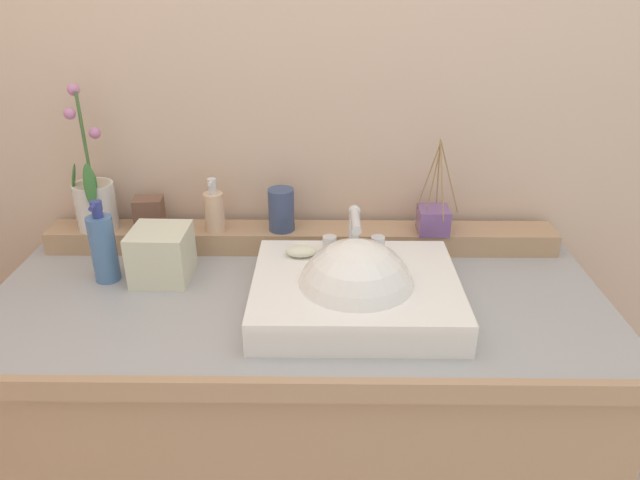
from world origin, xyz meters
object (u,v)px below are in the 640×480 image
Objects in this scene: sink_basin at (356,295)px; reed_diffuser at (433,219)px; soap_bar at (301,251)px; tissue_box at (161,254)px; tumbler_cup at (281,210)px; trinket_box at (149,213)px; soap_dispenser at (214,210)px; lotion_bottle at (103,247)px; potted_plant at (94,199)px.

reed_diffuser is (0.20, 0.28, 0.06)m from sink_basin.
tissue_box is at bearing 175.49° from soap_bar.
soap_bar is at bearing -4.51° from tissue_box.
reed_diffuser reaches higher than tumbler_cup.
soap_dispenser is at bearing -12.17° from trinket_box.
tissue_box is at bearing -125.06° from soap_dispenser.
soap_bar is 0.28m from soap_dispenser.
reed_diffuser is 0.79m from lotion_bottle.
potted_plant is at bearing 177.02° from soap_dispenser.
trinket_box is (0.13, 0.00, -0.04)m from potted_plant.
reed_diffuser is 0.66m from tissue_box.
soap_dispenser is 1.27× the size of tumbler_cup.
potted_plant is 4.52× the size of trinket_box.
lotion_bottle is (-0.06, -0.17, -0.01)m from trinket_box.
lotion_bottle is at bearing 177.92° from soap_bar.
lotion_bottle reaches higher than trinket_box.
soap_bar is at bearing -72.37° from tumbler_cup.
reed_diffuser reaches higher than tissue_box.
sink_basin is 0.17m from soap_bar.
tissue_box is at bearing -72.97° from trinket_box.
lotion_bottle is at bearing -157.93° from tumbler_cup.
reed_diffuser is (0.38, -0.01, -0.02)m from tumbler_cup.
sink_basin is 0.35m from reed_diffuser.
tissue_box is at bearing -167.53° from reed_diffuser.
sink_basin is 0.34m from tumbler_cup.
soap_bar is at bearing -19.41° from potted_plant.
soap_bar is 0.64× the size of tumbler_cup.
soap_bar is 0.45m from lotion_bottle.
sink_basin is 2.21× the size of lotion_bottle.
soap_dispenser is 0.58× the size of reed_diffuser.
sink_basin is at bearing -12.42° from lotion_bottle.
trinket_box is 0.18m from tissue_box.
lotion_bottle is at bearing -146.29° from soap_dispenser.
tissue_box is (-0.10, -0.14, -0.05)m from soap_dispenser.
tumbler_cup is at bearing 29.48° from tissue_box.
potted_plant reaches higher than soap_bar.
lotion_bottle is (-0.78, -0.15, -0.01)m from reed_diffuser.
trinket_box is (-0.51, 0.30, 0.06)m from sink_basin.
trinket_box is at bearing 149.83° from sink_basin.
lotion_bottle is (-0.40, -0.16, -0.03)m from tumbler_cup.
potted_plant reaches higher than tumbler_cup.
potted_plant reaches higher than trinket_box.
sink_basin reaches higher than tissue_box.
reed_diffuser is 3.02× the size of trinket_box.
trinket_box reaches higher than soap_bar.
potted_plant reaches higher than sink_basin.
reed_diffuser is at bearing -1.24° from tumbler_cup.
soap_bar is 0.51× the size of soap_dispenser.
soap_bar is (-0.12, 0.11, 0.05)m from sink_basin.
soap_bar is 0.29× the size of reed_diffuser.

